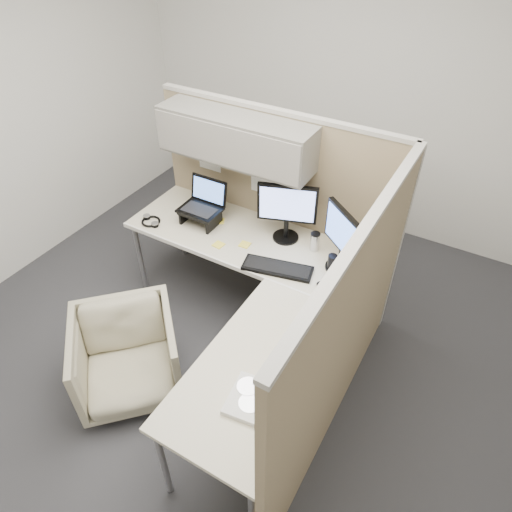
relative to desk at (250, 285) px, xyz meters
The scene contains 20 objects.
ground 0.71m from the desk, 134.71° to the right, with size 4.50×4.50×0.00m, color #2B2B2F.
partition_back 0.88m from the desk, 115.90° to the left, with size 2.00×0.36×1.63m.
partition_right 0.81m from the desk, 13.96° to the right, with size 0.07×2.03×1.63m.
desk is the anchor object (origin of this frame).
office_chair 0.97m from the desk, 128.76° to the right, with size 0.68×0.63×0.70m, color #BBAE95.
monitor_left 0.64m from the desk, 90.93° to the left, with size 0.43×0.20×0.47m.
monitor_right 0.72m from the desk, 41.70° to the left, with size 0.37×0.30×0.47m.
laptop_station 0.82m from the desk, 148.61° to the left, with size 0.32×0.28×0.34m.
keyboard 0.23m from the desk, 60.83° to the left, with size 0.50×0.17×0.02m, color black.
mouse 0.51m from the desk, 23.11° to the left, with size 0.10×0.06×0.04m, color black.
travel_mug 0.59m from the desk, 65.63° to the left, with size 0.07×0.07×0.15m.
soda_can_green 0.64m from the desk, 12.00° to the left, with size 0.07×0.07×0.12m, color black.
soda_can_silver 0.60m from the desk, 42.17° to the left, with size 0.07×0.07×0.12m, color black.
sticky_note_d 0.40m from the desk, 126.54° to the left, with size 0.08×0.08×0.01m, color yellow.
sticky_note_a 0.46m from the desk, 151.84° to the left, with size 0.08×0.08×0.01m, color yellow.
sticky_note_c 0.75m from the desk, 139.97° to the left, with size 0.08×0.08×0.01m, color yellow.
sticky_note_b 0.20m from the desk, 119.13° to the left, with size 0.08×0.08×0.01m, color yellow.
headphones 1.06m from the desk, 169.60° to the left, with size 0.20×0.20×0.03m.
paper_stack 0.93m from the desk, 59.54° to the right, with size 0.25×0.30×0.03m.
desk_clock 0.68m from the desk, 40.76° to the right, with size 0.08×0.07×0.08m.
Camera 1 is at (1.32, -1.85, 2.87)m, focal length 32.00 mm.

